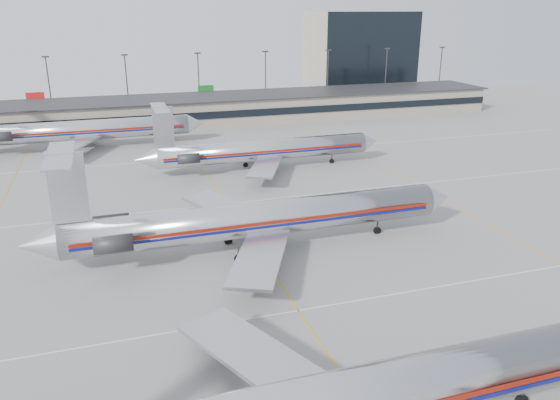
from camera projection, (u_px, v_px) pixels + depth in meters
name	position (u px, v px, depth m)	size (l,w,h in m)	color
ground	(344.00, 378.00, 40.44)	(260.00, 260.00, 0.00)	gray
apron_markings	(298.00, 310.00, 49.42)	(160.00, 0.15, 0.02)	silver
terminal	(172.00, 111.00, 127.36)	(162.00, 17.00, 6.25)	gray
light_mast_row	(163.00, 80.00, 138.15)	(163.60, 0.40, 15.28)	#38383D
distant_building	(359.00, 54.00, 169.12)	(30.00, 20.00, 25.00)	tan
jet_second_row	(251.00, 219.00, 60.56)	(49.38, 29.08, 12.93)	silver
jet_third_row	(260.00, 150.00, 91.59)	(42.41, 26.09, 11.60)	silver
jet_back_row	(80.00, 130.00, 105.12)	(46.38, 28.53, 12.68)	silver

